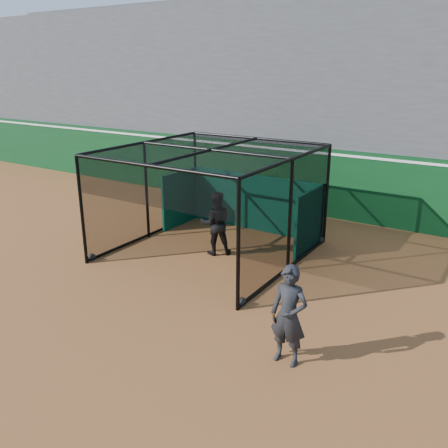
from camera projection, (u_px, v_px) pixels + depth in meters
The scene contains 6 objects.
ground at pixel (158, 296), 11.52m from camera, with size 120.00×120.00×0.00m, color brown.
outfield_wall at pixel (303, 178), 17.90m from camera, with size 50.00×0.50×2.50m.
grandstand at pixel (344, 87), 19.90m from camera, with size 50.00×7.85×8.95m.
batting_cage at pixel (212, 203), 13.79m from camera, with size 5.10×5.37×3.08m.
batter at pixel (216, 223), 13.86m from camera, with size 0.92×0.72×1.90m, color black.
on_deck_player at pixel (289, 316), 8.67m from camera, with size 0.72×0.47×1.95m.
Camera 1 is at (6.96, -7.86, 5.31)m, focal length 38.00 mm.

